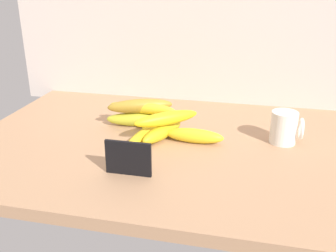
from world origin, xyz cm
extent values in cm
cube|color=tan|center=(0.00, 0.00, 1.50)|extent=(110.00, 76.00, 3.00)
cube|color=beige|center=(0.00, 39.00, 35.00)|extent=(130.00, 2.00, 70.00)
cube|color=black|center=(-3.88, -19.90, 7.20)|extent=(11.00, 0.80, 8.40)
cube|color=olive|center=(-3.88, -19.10, 3.30)|extent=(9.90, 1.20, 0.60)
cylinder|color=white|center=(32.05, 6.91, 7.49)|extent=(7.19, 7.19, 8.98)
torus|color=white|center=(36.64, 6.91, 7.49)|extent=(1.00, 6.03, 6.03)
ellipsoid|color=gold|center=(-10.72, 9.72, 5.10)|extent=(19.64, 7.61, 4.19)
ellipsoid|color=gold|center=(-5.72, -0.14, 4.67)|extent=(7.71, 18.66, 3.35)
ellipsoid|color=yellow|center=(8.20, 1.40, 5.02)|extent=(16.41, 4.59, 4.04)
ellipsoid|color=yellow|center=(-6.55, 6.68, 4.83)|extent=(7.52, 15.67, 3.66)
ellipsoid|color=gold|center=(-1.10, 2.09, 5.10)|extent=(10.51, 17.74, 4.20)
ellipsoid|color=yellow|center=(-0.46, 2.30, 9.12)|extent=(17.55, 15.38, 3.83)
ellipsoid|color=yellow|center=(-9.40, 10.07, 8.90)|extent=(20.97, 4.50, 3.41)
ellipsoid|color=#A68028|center=(-10.00, 10.30, 9.35)|extent=(19.89, 11.59, 4.31)
camera|label=1|loc=(22.82, -95.47, 47.68)|focal=41.18mm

